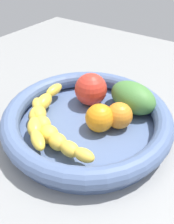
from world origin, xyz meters
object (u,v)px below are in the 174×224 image
Objects in this scene: mango_green at (133,97)px; orange_front at (119,116)px; orange_mid_left at (99,118)px; fruit_bowl at (87,119)px; banana_draped_left at (41,114)px; banana_draped_right at (52,131)px; tomato_red at (91,89)px.

orange_front is at bearing 3.07° from mango_green.
orange_mid_left is 0.52× the size of mango_green.
fruit_bowl is 6.40× the size of orange_front.
orange_mid_left is (3.20, -2.71, 0.15)cm from orange_front.
banana_draped_left is 12.00cm from orange_mid_left.
tomato_red reaches higher than banana_draped_right.
banana_draped_left is 12.54cm from tomato_red.
fruit_bowl is 11.28cm from mango_green.
fruit_bowl is 6.64cm from orange_front.
orange_front is at bearing 120.48° from banana_draped_left.
banana_draped_right is 1.87× the size of mango_green.
mango_green is at bearing 166.60° from orange_mid_left.
banana_draped_left is (5.00, -7.98, 1.09)cm from fruit_bowl.
orange_mid_left is at bearing 43.98° from tomato_red.
banana_draped_right is 19.18cm from mango_green.
mango_green reaches higher than banana_draped_left.
banana_draped_left is 3.35× the size of orange_mid_left.
banana_draped_right is at bearing -37.56° from orange_front.
tomato_red is (-6.82, -6.58, 0.83)cm from orange_mid_left.
fruit_bowl is at bearing 161.48° from banana_draped_right.
banana_draped_right is (7.72, -2.59, 1.05)cm from fruit_bowl.
mango_green is (-9.87, 2.35, 0.37)cm from orange_mid_left.
orange_mid_left is (-7.57, 5.57, 0.62)cm from banana_draped_right.
orange_mid_left is (0.15, 2.99, 1.67)cm from fruit_bowl.
orange_front is (-10.77, 8.28, 0.47)cm from banana_draped_right.
fruit_bowl is at bearing 28.32° from tomato_red.
banana_draped_right is at bearing -18.52° from fruit_bowl.
orange_front is 10.02cm from tomato_red.
tomato_red reaches higher than banana_draped_left.
banana_draped_left is at bearing -20.59° from tomato_red.
orange_mid_left is 10.16cm from mango_green.
banana_draped_left is 19.87cm from mango_green.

